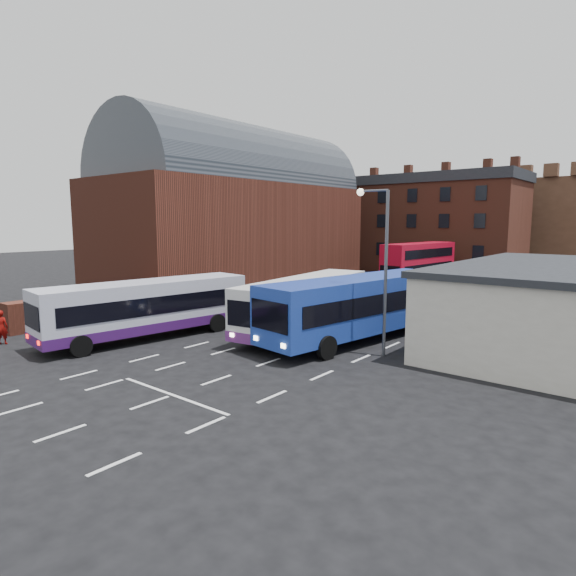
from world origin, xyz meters
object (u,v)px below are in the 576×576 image
Objects in this scene: bus_white_outbound at (147,305)px; bus_white_inbound at (306,300)px; bus_blue at (359,303)px; pedestrian_beige at (62,334)px; pedestrian_red at (1,327)px; bus_red_double at (419,263)px; street_lamp at (381,256)px.

bus_white_outbound is 1.00× the size of bus_white_inbound.
bus_blue is (3.41, 0.24, 0.16)m from bus_white_inbound.
pedestrian_beige is at bearing 47.31° from bus_white_inbound.
bus_white_inbound is 16.37m from pedestrian_red.
bus_white_inbound is (5.88, 6.71, -0.00)m from bus_white_outbound.
bus_red_double is (-3.72, 24.04, 0.40)m from bus_white_inbound.
bus_white_outbound is 30.82m from bus_red_double.
bus_white_outbound is 7.91× the size of pedestrian_beige.
bus_blue is 8.59× the size of pedestrian_beige.
bus_blue is 1.61× the size of street_lamp.
bus_blue is at bearing -129.00° from pedestrian_beige.
bus_blue is at bearing 178.39° from pedestrian_red.
bus_blue is 24.85m from bus_red_double.
pedestrian_beige is at bearing 163.14° from pedestrian_red.
pedestrian_red is at bearing 84.50° from bus_red_double.
bus_red_double reaches higher than pedestrian_red.
bus_white_inbound is 6.68m from street_lamp.
street_lamp reaches higher than bus_blue.
bus_white_outbound is at bearing -105.38° from pedestrian_beige.
pedestrian_beige is (-10.83, -10.96, -1.28)m from bus_blue.
bus_white_outbound is at bearing 40.77° from bus_white_inbound.
street_lamp is 5.32× the size of pedestrian_beige.
bus_white_inbound is 1.48× the size of street_lamp.
bus_white_outbound is 0.92× the size of bus_blue.
bus_white_outbound is at bearing -173.84° from pedestrian_red.
bus_blue is at bearing 139.22° from street_lamp.
bus_white_outbound is 7.49m from pedestrian_red.
bus_white_outbound is at bearing 91.34° from bus_red_double.
bus_white_inbound is 6.52× the size of pedestrian_red.
bus_red_double is 27.60m from street_lamp.
pedestrian_red is at bearing -147.21° from street_lamp.
bus_white_inbound reaches higher than pedestrian_red.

